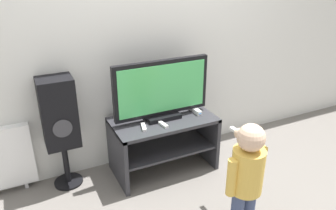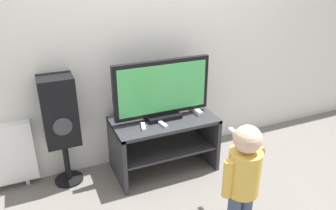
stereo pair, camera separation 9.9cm
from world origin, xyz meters
name	(u,v)px [view 2 (the right image)]	position (x,y,z in m)	size (l,w,h in m)	color
ground_plane	(175,182)	(0.00, 0.00, 0.00)	(16.00, 16.00, 0.00)	slate
wall_back	(148,28)	(0.00, 0.59, 1.30)	(10.00, 0.06, 2.60)	silver
tv_stand	(164,137)	(0.00, 0.26, 0.35)	(0.95, 0.51, 0.53)	#2D2D33
television	(162,90)	(0.00, 0.28, 0.80)	(0.90, 0.20, 0.55)	black
game_console	(196,111)	(0.34, 0.25, 0.55)	(0.05, 0.18, 0.04)	white
remote_primary	(143,127)	(-0.23, 0.16, 0.55)	(0.07, 0.13, 0.03)	white
remote_secondary	(163,124)	(-0.06, 0.14, 0.55)	(0.05, 0.13, 0.03)	white
child	(243,172)	(0.18, -0.72, 0.52)	(0.34, 0.50, 0.89)	#3F4C72
speaker_tower	(60,114)	(-0.88, 0.42, 0.67)	(0.28, 0.26, 1.01)	black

